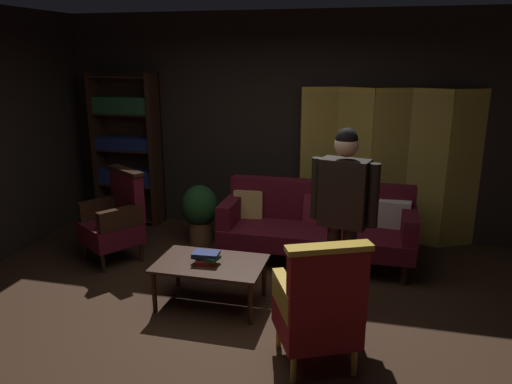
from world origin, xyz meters
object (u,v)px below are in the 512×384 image
Objects in this scene: potted_plant at (200,210)px; book_green_cloth at (206,257)px; book_red_leather at (206,261)px; book_navy_cloth at (206,254)px; armchair_wing_left at (116,219)px; standing_figure at (343,207)px; coffee_table at (210,267)px; folding_screen at (389,165)px; velvet_couch at (317,222)px; armchair_gilt_accent at (319,307)px; bookshelf at (127,146)px.

book_green_cloth is at bearing -67.64° from potted_plant.
potted_plant reaches higher than book_red_leather.
potted_plant is 3.07× the size of book_green_cloth.
potted_plant is 1.59m from book_navy_cloth.
book_navy_cloth is (1.34, -0.76, 0.02)m from armchair_wing_left.
coffee_table is at bearing -176.60° from standing_figure.
folding_screen reaches higher than book_navy_cloth.
book_green_cloth is 1.01× the size of book_navy_cloth.
armchair_wing_left is 0.61× the size of standing_figure.
velvet_couch is 2.28m from armchair_wing_left.
book_red_leather is at bearing -124.17° from velvet_couch.
armchair_gilt_accent is at bearing -82.62° from velvet_couch.
coffee_table is 1.31m from armchair_gilt_accent.
folding_screen is at bearing 52.00° from book_green_cloth.
coffee_table is 0.96× the size of armchair_wing_left.
bookshelf is at bearing 155.66° from potted_plant.
standing_figure is (2.56, -0.67, 0.54)m from armchair_wing_left.
armchair_gilt_accent reaches higher than book_green_cloth.
velvet_couch reaches higher than potted_plant.
coffee_table is 1.35m from standing_figure.
velvet_couch reaches higher than book_green_cloth.
book_navy_cloth reaches higher than coffee_table.
velvet_couch is at bearing -7.17° from potted_plant.
folding_screen is 2.68m from book_navy_cloth.
armchair_gilt_accent is 1.33m from book_red_leather.
bookshelf is 11.11× the size of book_red_leather.
standing_figure is 1.35m from book_red_leather.
velvet_couch is 2.00m from armchair_gilt_accent.
coffee_table is at bearing -47.06° from bookshelf.
velvet_couch is 1.52m from coffee_table.
armchair_gilt_accent is 2.77m from potted_plant.
standing_figure is at bearing 4.08° from book_red_leather.
potted_plant is (-1.82, 1.38, -0.60)m from standing_figure.
coffee_table is at bearing -28.20° from armchair_wing_left.
coffee_table is 1.58m from potted_plant.
folding_screen is at bearing 52.00° from book_red_leather.
armchair_wing_left is 4.34× the size of book_navy_cloth.
armchair_gilt_accent is (1.09, -0.72, 0.12)m from coffee_table.
book_red_leather is (-0.87, -1.28, -0.01)m from velvet_couch.
standing_figure reaches higher than armchair_wing_left.
folding_screen reaches higher than velvet_couch.
armchair_gilt_accent is at bearing -100.16° from folding_screen.
standing_figure is (1.18, 0.07, 0.65)m from coffee_table.
bookshelf is at bearing 111.04° from armchair_wing_left.
bookshelf is at bearing -179.05° from folding_screen.
bookshelf is 2.05× the size of coffee_table.
potted_plant is at bearing 142.89° from standing_figure.
armchair_wing_left is (-1.38, 0.74, 0.12)m from coffee_table.
bookshelf reaches higher than armchair_wing_left.
coffee_table is at bearing -123.44° from velvet_couch.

